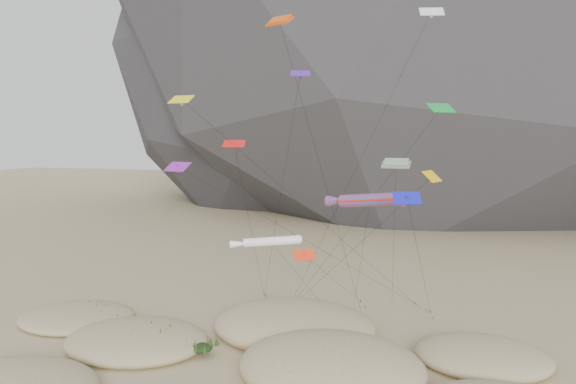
{
  "coord_description": "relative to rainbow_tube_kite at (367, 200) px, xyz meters",
  "views": [
    {
      "loc": [
        14.14,
        -34.38,
        18.34
      ],
      "look_at": [
        -1.43,
        12.0,
        13.65
      ],
      "focal_mm": 35.0,
      "sensor_mm": 36.0,
      "label": 1
    }
  ],
  "objects": [
    {
      "name": "dunes",
      "position": [
        -6.82,
        -8.17,
        -12.35
      ],
      "size": [
        51.24,
        36.67,
        4.2
      ],
      "color": "#CCB789",
      "rests_on": "ground"
    },
    {
      "name": "dune_grass",
      "position": [
        -6.95,
        -10.03,
        -12.22
      ],
      "size": [
        42.19,
        29.47,
        1.6
      ],
      "color": "black",
      "rests_on": "ground"
    },
    {
      "name": "kite_stakes",
      "position": [
        -3.85,
        11.8,
        -12.92
      ],
      "size": [
        19.45,
        6.83,
        0.3
      ],
      "color": "#3F2D1E",
      "rests_on": "ground"
    },
    {
      "name": "rainbow_tube_kite",
      "position": [
        0.0,
        0.0,
        0.0
      ],
      "size": [
        7.79,
        14.13,
        13.99
      ],
      "color": "red",
      "rests_on": "ground"
    },
    {
      "name": "white_tube_kite",
      "position": [
        -7.84,
        -3.37,
        -3.47
      ],
      "size": [
        6.39,
        11.75,
        10.22
      ],
      "color": "white",
      "rests_on": "ground"
    },
    {
      "name": "orange_parafoil",
      "position": [
        -7.47,
        -1.0,
        14.86
      ],
      "size": [
        6.54,
        12.25,
        28.81
      ],
      "color": "#DF490B",
      "rests_on": "ground"
    },
    {
      "name": "multi_parafoil",
      "position": [
        2.11,
        2.05,
        2.93
      ],
      "size": [
        3.16,
        13.48,
        16.63
      ],
      "color": "#EC5518",
      "rests_on": "ground"
    },
    {
      "name": "delta_kites",
      "position": [
        -3.89,
        -1.37,
        4.5
      ],
      "size": [
        24.57,
        20.84,
        29.0
      ],
      "color": "yellow",
      "rests_on": "ground"
    }
  ]
}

